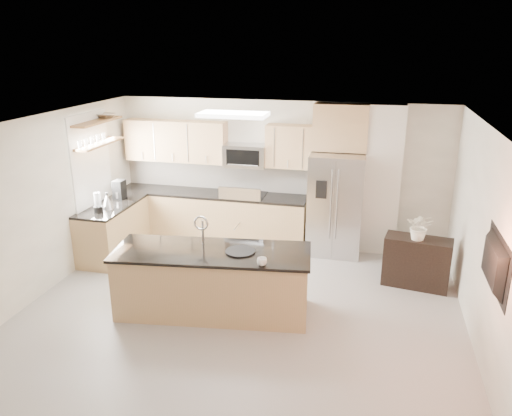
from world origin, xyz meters
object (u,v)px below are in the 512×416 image
(range, at_px, (244,218))
(platter, at_px, (240,251))
(island, at_px, (213,281))
(kettle, at_px, (107,201))
(television, at_px, (489,263))
(flower_vase, at_px, (421,220))
(blender, at_px, (98,204))
(refrigerator, at_px, (336,204))
(microwave, at_px, (245,155))
(coffee_maker, at_px, (119,190))
(credenza, at_px, (417,262))
(bowl, at_px, (106,115))
(cup, at_px, (262,262))

(range, height_order, platter, range)
(range, bearing_deg, island, -84.91)
(kettle, distance_m, television, 5.85)
(flower_vase, bearing_deg, island, -152.96)
(island, height_order, blender, island)
(refrigerator, bearing_deg, blender, -159.15)
(microwave, xyz_separation_m, flower_vase, (2.98, -1.25, -0.54))
(kettle, distance_m, coffee_maker, 0.55)
(blender, height_order, kettle, blender)
(island, xyz_separation_m, coffee_maker, (-2.32, 1.82, 0.62))
(island, xyz_separation_m, television, (3.28, -0.59, 0.89))
(microwave, relative_size, credenza, 0.78)
(island, xyz_separation_m, flower_vase, (2.76, 1.41, 0.63))
(credenza, relative_size, flower_vase, 1.55)
(platter, bearing_deg, television, -12.27)
(refrigerator, relative_size, television, 1.65)
(credenza, bearing_deg, island, -143.19)
(bowl, height_order, television, bowl)
(blender, bearing_deg, coffee_maker, 91.51)
(cup, relative_size, platter, 0.32)
(range, xyz_separation_m, blender, (-2.07, -1.47, 0.59))
(flower_vase, bearing_deg, credenza, 75.60)
(blender, bearing_deg, range, 35.29)
(coffee_maker, xyz_separation_m, flower_vase, (5.08, -0.41, 0.01))
(island, height_order, flower_vase, flower_vase)
(television, bearing_deg, cup, 83.23)
(range, bearing_deg, cup, -70.83)
(island, relative_size, flower_vase, 4.35)
(credenza, distance_m, kettle, 5.07)
(cup, height_order, blender, blender)
(bowl, bearing_deg, flower_vase, -5.08)
(cup, height_order, platter, cup)
(cup, xyz_separation_m, platter, (-0.37, 0.33, -0.04))
(platter, relative_size, kettle, 1.44)
(cup, relative_size, bowl, 0.32)
(microwave, height_order, island, microwave)
(cup, distance_m, platter, 0.50)
(refrigerator, bearing_deg, cup, -103.76)
(credenza, bearing_deg, blender, -166.48)
(flower_vase, bearing_deg, blender, -176.09)
(range, bearing_deg, platter, -76.30)
(range, distance_m, cup, 3.03)
(island, bearing_deg, credenza, 20.54)
(range, distance_m, television, 4.78)
(credenza, height_order, television, television)
(platter, relative_size, bowl, 1.02)
(refrigerator, distance_m, credenza, 1.76)
(range, xyz_separation_m, refrigerator, (1.66, -0.05, 0.42))
(range, height_order, television, television)
(platter, relative_size, flower_vase, 0.63)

